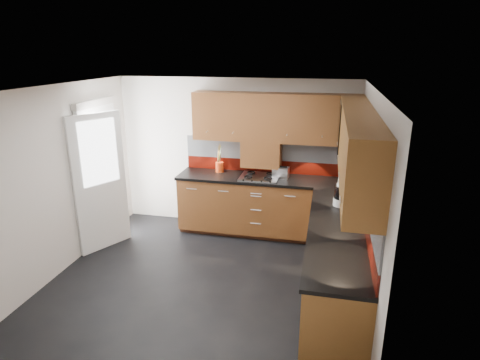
% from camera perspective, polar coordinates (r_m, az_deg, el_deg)
% --- Properties ---
extents(room, '(4.00, 3.80, 2.64)m').
position_cam_1_polar(room, '(4.70, -5.63, 1.86)').
color(room, black).
extents(base_cabinets, '(2.70, 3.20, 0.95)m').
position_cam_1_polar(base_cabinets, '(5.54, 7.68, -7.37)').
color(base_cabinets, '#572E13').
rests_on(base_cabinets, room).
extents(countertop, '(2.72, 3.22, 0.04)m').
position_cam_1_polar(countertop, '(5.34, 7.75, -2.75)').
color(countertop, black).
rests_on(countertop, base_cabinets).
extents(backsplash, '(2.70, 3.20, 0.54)m').
position_cam_1_polar(backsplash, '(5.45, 10.41, 0.76)').
color(backsplash, maroon).
rests_on(backsplash, countertop).
extents(upper_cabinets, '(2.50, 3.20, 0.72)m').
position_cam_1_polar(upper_cabinets, '(5.16, 10.21, 7.00)').
color(upper_cabinets, '#572E13').
rests_on(upper_cabinets, room).
extents(extractor_hood, '(0.60, 0.33, 0.40)m').
position_cam_1_polar(extractor_hood, '(6.19, 3.08, 3.79)').
color(extractor_hood, '#572E13').
rests_on(extractor_hood, room).
extents(glass_cabinet, '(0.32, 0.80, 0.66)m').
position_cam_1_polar(glass_cabinet, '(5.44, 15.47, 7.48)').
color(glass_cabinet, black).
rests_on(glass_cabinet, room).
extents(back_door, '(0.42, 1.19, 2.04)m').
position_cam_1_polar(back_door, '(6.22, -19.13, 0.50)').
color(back_door, white).
rests_on(back_door, room).
extents(gas_hob, '(0.58, 0.51, 0.05)m').
position_cam_1_polar(gas_hob, '(6.12, 2.77, 0.46)').
color(gas_hob, silver).
rests_on(gas_hob, countertop).
extents(utensil_pot, '(0.13, 0.13, 0.45)m').
position_cam_1_polar(utensil_pot, '(6.40, -2.93, 2.04)').
color(utensil_pot, red).
rests_on(utensil_pot, countertop).
extents(toaster, '(0.25, 0.17, 0.18)m').
position_cam_1_polar(toaster, '(6.12, 5.81, 1.08)').
color(toaster, silver).
rests_on(toaster, countertop).
extents(food_processor, '(0.18, 0.18, 0.30)m').
position_cam_1_polar(food_processor, '(5.14, 14.14, -2.14)').
color(food_processor, white).
rests_on(food_processor, countertop).
extents(paper_towel, '(0.14, 0.14, 0.24)m').
position_cam_1_polar(paper_towel, '(5.54, 14.31, -0.86)').
color(paper_towel, white).
rests_on(paper_towel, countertop).
extents(orange_cloth, '(0.14, 0.13, 0.01)m').
position_cam_1_polar(orange_cloth, '(5.68, 14.04, -1.57)').
color(orange_cloth, orange).
rests_on(orange_cloth, countertop).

